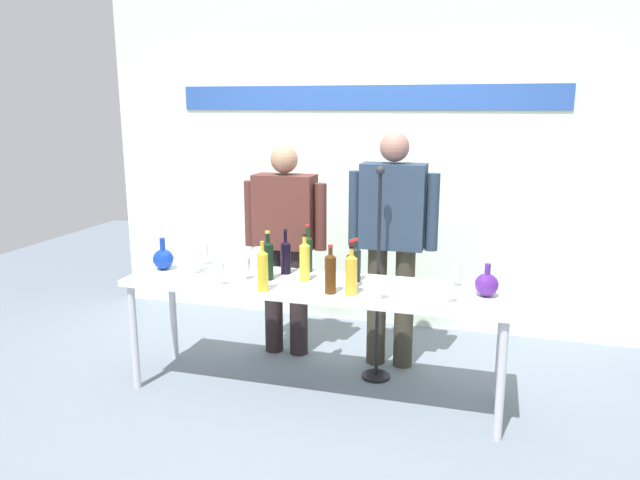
{
  "coord_description": "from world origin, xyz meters",
  "views": [
    {
      "loc": [
        1.07,
        -3.55,
        1.89
      ],
      "look_at": [
        0.0,
        0.15,
        1.02
      ],
      "focal_mm": 33.63,
      "sensor_mm": 36.0,
      "label": 1
    }
  ],
  "objects_px": {
    "wine_bottle_8": "(263,269)",
    "decanter_blue_right": "(487,284)",
    "wine_glass_left_3": "(258,253)",
    "wine_glass_right_1": "(381,283)",
    "presenter_left": "(285,237)",
    "wine_glass_left_4": "(198,256)",
    "wine_bottle_5": "(268,259)",
    "wine_glass_left_5": "(196,260)",
    "wine_bottle_4": "(351,273)",
    "decanter_blue_left": "(163,259)",
    "wine_glass_left_2": "(245,264)",
    "wine_bottle_6": "(305,260)",
    "wine_bottle_7": "(286,256)",
    "wine_bottle_3": "(307,252)",
    "microphone_stand": "(377,311)",
    "wine_glass_left_1": "(219,269)",
    "presenter_right": "(392,234)",
    "wine_bottle_0": "(352,268)",
    "wine_bottle_1": "(356,263)",
    "display_table": "(314,292)",
    "wine_glass_right_0": "(456,272)",
    "wine_glass_right_2": "(450,286)",
    "wine_glass_left_0": "(203,251)",
    "wine_bottle_2": "(330,272)"
  },
  "relations": [
    {
      "from": "decanter_blue_left",
      "to": "wine_glass_right_1",
      "type": "height_order",
      "value": "decanter_blue_left"
    },
    {
      "from": "presenter_left",
      "to": "wine_bottle_4",
      "type": "relative_size",
      "value": 5.25
    },
    {
      "from": "wine_bottle_6",
      "to": "wine_glass_right_1",
      "type": "bearing_deg",
      "value": -24.75
    },
    {
      "from": "wine_bottle_7",
      "to": "wine_bottle_8",
      "type": "relative_size",
      "value": 0.99
    },
    {
      "from": "wine_bottle_4",
      "to": "decanter_blue_right",
      "type": "bearing_deg",
      "value": 14.11
    },
    {
      "from": "presenter_left",
      "to": "wine_bottle_5",
      "type": "xyz_separation_m",
      "value": [
        0.1,
        -0.62,
        -0.01
      ]
    },
    {
      "from": "wine_glass_left_2",
      "to": "wine_glass_left_3",
      "type": "distance_m",
      "value": 0.3
    },
    {
      "from": "wine_glass_left_4",
      "to": "wine_bottle_4",
      "type": "bearing_deg",
      "value": -11.79
    },
    {
      "from": "decanter_blue_right",
      "to": "wine_bottle_7",
      "type": "relative_size",
      "value": 0.65
    },
    {
      "from": "wine_bottle_0",
      "to": "wine_bottle_7",
      "type": "distance_m",
      "value": 0.55
    },
    {
      "from": "decanter_blue_left",
      "to": "wine_glass_left_2",
      "type": "relative_size",
      "value": 1.52
    },
    {
      "from": "display_table",
      "to": "wine_bottle_0",
      "type": "relative_size",
      "value": 8.01
    },
    {
      "from": "presenter_right",
      "to": "wine_glass_left_5",
      "type": "distance_m",
      "value": 1.39
    },
    {
      "from": "decanter_blue_right",
      "to": "wine_bottle_6",
      "type": "xyz_separation_m",
      "value": [
        -1.15,
        0.01,
        0.06
      ]
    },
    {
      "from": "wine_bottle_5",
      "to": "wine_glass_left_5",
      "type": "relative_size",
      "value": 2.2
    },
    {
      "from": "wine_glass_right_2",
      "to": "wine_glass_right_1",
      "type": "bearing_deg",
      "value": -173.55
    },
    {
      "from": "presenter_left",
      "to": "wine_glass_left_1",
      "type": "xyz_separation_m",
      "value": [
        -0.15,
        -0.82,
        -0.04
      ]
    },
    {
      "from": "wine_glass_left_4",
      "to": "wine_bottle_0",
      "type": "bearing_deg",
      "value": -5.74
    },
    {
      "from": "display_table",
      "to": "wine_glass_left_5",
      "type": "bearing_deg",
      "value": -178.84
    },
    {
      "from": "wine_bottle_8",
      "to": "decanter_blue_right",
      "type": "bearing_deg",
      "value": 11.59
    },
    {
      "from": "presenter_left",
      "to": "wine_glass_left_4",
      "type": "bearing_deg",
      "value": -129.64
    },
    {
      "from": "wine_bottle_1",
      "to": "wine_bottle_6",
      "type": "xyz_separation_m",
      "value": [
        -0.32,
        -0.08,
        0.01
      ]
    },
    {
      "from": "wine_bottle_6",
      "to": "wine_bottle_3",
      "type": "bearing_deg",
      "value": 102.28
    },
    {
      "from": "wine_bottle_6",
      "to": "wine_bottle_7",
      "type": "xyz_separation_m",
      "value": [
        -0.17,
        0.12,
        -0.01
      ]
    },
    {
      "from": "wine_bottle_0",
      "to": "wine_glass_right_0",
      "type": "bearing_deg",
      "value": 18.72
    },
    {
      "from": "presenter_left",
      "to": "wine_bottle_3",
      "type": "bearing_deg",
      "value": -51.36
    },
    {
      "from": "display_table",
      "to": "wine_glass_left_3",
      "type": "relative_size",
      "value": 17.22
    },
    {
      "from": "wine_bottle_6",
      "to": "wine_glass_left_2",
      "type": "distance_m",
      "value": 0.39
    },
    {
      "from": "decanter_blue_left",
      "to": "wine_bottle_2",
      "type": "distance_m",
      "value": 1.28
    },
    {
      "from": "wine_bottle_3",
      "to": "wine_glass_right_0",
      "type": "distance_m",
      "value": 1.0
    },
    {
      "from": "wine_bottle_1",
      "to": "wine_glass_left_0",
      "type": "xyz_separation_m",
      "value": [
        -1.13,
        0.09,
        -0.02
      ]
    },
    {
      "from": "wine_bottle_0",
      "to": "wine_glass_right_2",
      "type": "relative_size",
      "value": 2.03
    },
    {
      "from": "wine_glass_left_4",
      "to": "wine_glass_left_0",
      "type": "bearing_deg",
      "value": 101.88
    },
    {
      "from": "microphone_stand",
      "to": "wine_glass_left_4",
      "type": "bearing_deg",
      "value": -166.95
    },
    {
      "from": "wine_bottle_6",
      "to": "wine_glass_left_1",
      "type": "distance_m",
      "value": 0.55
    },
    {
      "from": "decanter_blue_left",
      "to": "microphone_stand",
      "type": "distance_m",
      "value": 1.53
    },
    {
      "from": "wine_glass_right_0",
      "to": "wine_glass_right_1",
      "type": "height_order",
      "value": "wine_glass_right_0"
    },
    {
      "from": "wine_bottle_4",
      "to": "microphone_stand",
      "type": "relative_size",
      "value": 0.2
    },
    {
      "from": "microphone_stand",
      "to": "wine_glass_left_1",
      "type": "bearing_deg",
      "value": -148.38
    },
    {
      "from": "wine_glass_left_3",
      "to": "wine_glass_left_5",
      "type": "bearing_deg",
      "value": -142.01
    },
    {
      "from": "wine_bottle_7",
      "to": "presenter_left",
      "type": "bearing_deg",
      "value": 109.67
    },
    {
      "from": "wine_glass_right_0",
      "to": "microphone_stand",
      "type": "bearing_deg",
      "value": 160.89
    },
    {
      "from": "wine_bottle_3",
      "to": "wine_glass_left_3",
      "type": "bearing_deg",
      "value": 179.06
    },
    {
      "from": "wine_glass_left_3",
      "to": "wine_glass_right_1",
      "type": "height_order",
      "value": "same"
    },
    {
      "from": "decanter_blue_left",
      "to": "wine_glass_left_4",
      "type": "xyz_separation_m",
      "value": [
        0.25,
        0.04,
        0.02
      ]
    },
    {
      "from": "decanter_blue_left",
      "to": "wine_glass_right_2",
      "type": "xyz_separation_m",
      "value": [
        1.97,
        -0.19,
        0.03
      ]
    },
    {
      "from": "presenter_right",
      "to": "wine_bottle_8",
      "type": "xyz_separation_m",
      "value": [
        -0.66,
        -0.85,
        -0.08
      ]
    },
    {
      "from": "wine_glass_left_3",
      "to": "wine_glass_right_1",
      "type": "distance_m",
      "value": 1.07
    },
    {
      "from": "wine_bottle_2",
      "to": "wine_glass_left_4",
      "type": "relative_size",
      "value": 2.09
    },
    {
      "from": "wine_bottle_2",
      "to": "microphone_stand",
      "type": "relative_size",
      "value": 0.2
    }
  ]
}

